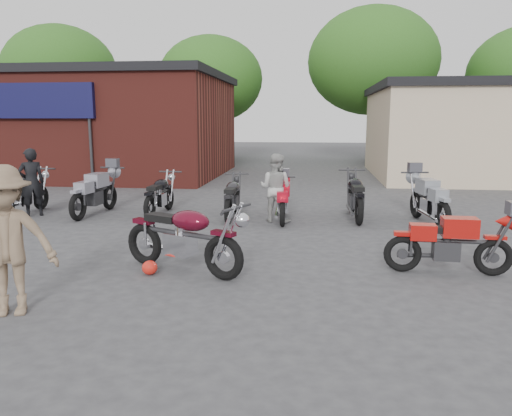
# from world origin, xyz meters

# --- Properties ---
(ground) EXTENTS (90.00, 90.00, 0.00)m
(ground) POSITION_xyz_m (0.00, 0.00, 0.00)
(ground) COLOR #38383B
(brick_building) EXTENTS (12.00, 8.00, 4.00)m
(brick_building) POSITION_xyz_m (-9.00, 14.00, 2.00)
(brick_building) COLOR maroon
(brick_building) RESTS_ON ground
(stucco_building) EXTENTS (10.00, 8.00, 3.50)m
(stucco_building) POSITION_xyz_m (8.50, 15.00, 1.75)
(stucco_building) COLOR #C3AA8B
(stucco_building) RESTS_ON ground
(tree_0) EXTENTS (6.56, 6.56, 8.20)m
(tree_0) POSITION_xyz_m (-14.00, 22.00, 4.10)
(tree_0) COLOR #2B5717
(tree_0) RESTS_ON ground
(tree_1) EXTENTS (5.92, 5.92, 7.40)m
(tree_1) POSITION_xyz_m (-5.00, 22.00, 3.70)
(tree_1) COLOR #2B5717
(tree_1) RESTS_ON ground
(tree_2) EXTENTS (7.04, 7.04, 8.80)m
(tree_2) POSITION_xyz_m (4.00, 22.00, 4.40)
(tree_2) COLOR #2B5717
(tree_2) RESTS_ON ground
(vintage_motorcycle) EXTENTS (2.31, 1.57, 1.28)m
(vintage_motorcycle) POSITION_xyz_m (-0.98, 0.77, 0.64)
(vintage_motorcycle) COLOR #4F0919
(vintage_motorcycle) RESTS_ON ground
(sportbike) EXTENTS (1.89, 0.69, 1.08)m
(sportbike) POSITION_xyz_m (3.14, 1.17, 0.54)
(sportbike) COLOR red
(sportbike) RESTS_ON ground
(helmet) EXTENTS (0.27, 0.27, 0.22)m
(helmet) POSITION_xyz_m (-1.49, 0.58, 0.11)
(helmet) COLOR red
(helmet) RESTS_ON ground
(person_dark) EXTENTS (0.73, 0.70, 1.68)m
(person_dark) POSITION_xyz_m (-5.91, 4.83, 0.84)
(person_dark) COLOR black
(person_dark) RESTS_ON ground
(person_light) EXTENTS (0.92, 0.81, 1.60)m
(person_light) POSITION_xyz_m (0.12, 4.86, 0.80)
(person_light) COLOR #ACACA8
(person_light) RESTS_ON ground
(person_tan) EXTENTS (1.35, 1.02, 1.86)m
(person_tan) POSITION_xyz_m (-2.67, -1.16, 0.93)
(person_tan) COLOR #7E664D
(person_tan) RESTS_ON ground
(row_bike_0) EXTENTS (0.72, 2.10, 1.21)m
(row_bike_0) POSITION_xyz_m (-6.22, 4.98, 0.61)
(row_bike_0) COLOR black
(row_bike_0) RESTS_ON ground
(row_bike_1) EXTENTS (0.88, 2.19, 1.24)m
(row_bike_1) POSITION_xyz_m (-4.46, 5.20, 0.62)
(row_bike_1) COLOR #9595A3
(row_bike_1) RESTS_ON ground
(row_bike_2) EXTENTS (0.70, 1.96, 1.13)m
(row_bike_2) POSITION_xyz_m (-2.84, 5.40, 0.56)
(row_bike_2) COLOR black
(row_bike_2) RESTS_ON ground
(row_bike_3) EXTENTS (0.70, 1.95, 1.12)m
(row_bike_3) POSITION_xyz_m (-0.96, 5.19, 0.56)
(row_bike_3) COLOR black
(row_bike_3) RESTS_ON ground
(row_bike_4) EXTENTS (0.70, 1.87, 1.07)m
(row_bike_4) POSITION_xyz_m (0.28, 5.02, 0.53)
(row_bike_4) COLOR red
(row_bike_4) RESTS_ON ground
(row_bike_5) EXTENTS (0.79, 2.14, 1.23)m
(row_bike_5) POSITION_xyz_m (2.00, 5.47, 0.61)
(row_bike_5) COLOR black
(row_bike_5) RESTS_ON ground
(row_bike_6) EXTENTS (1.05, 2.21, 1.23)m
(row_bike_6) POSITION_xyz_m (3.62, 4.99, 0.62)
(row_bike_6) COLOR #9398A0
(row_bike_6) RESTS_ON ground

